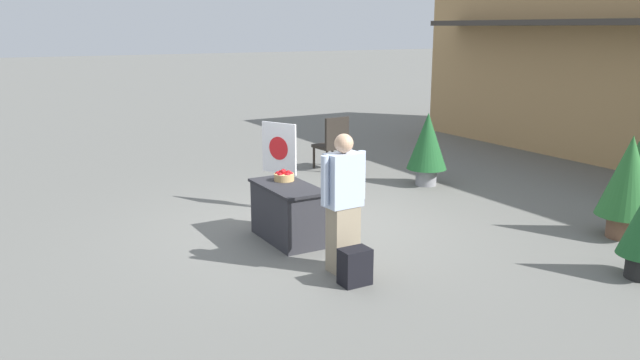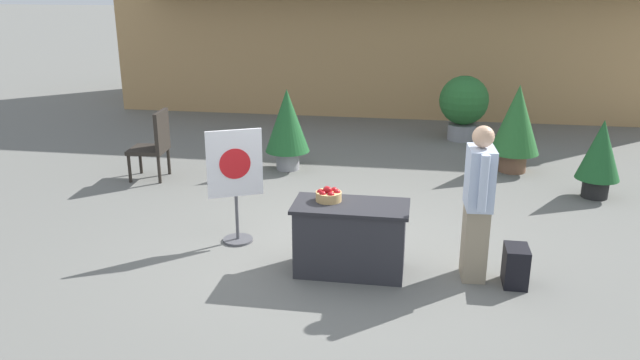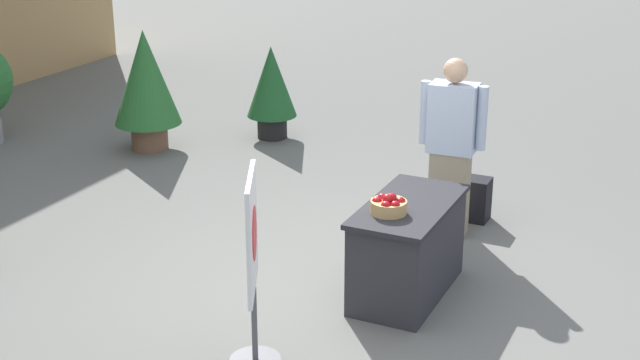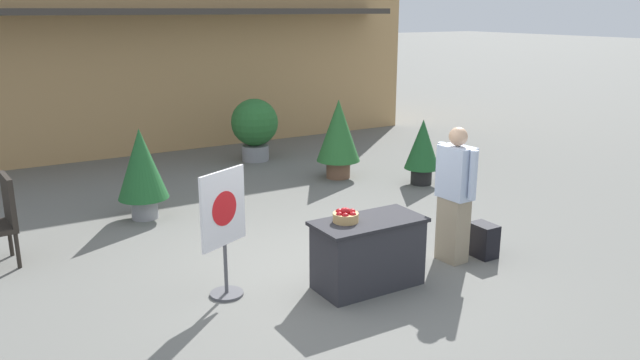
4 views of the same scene
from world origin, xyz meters
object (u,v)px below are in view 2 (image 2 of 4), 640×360
poster_board (235,180)px  potted_plant_far_left (464,103)px  backpack (516,266)px  potted_plant_near_left (600,154)px  potted_plant_near_right (287,123)px  patio_chair (155,142)px  potted_plant_far_right (517,123)px  display_table (350,238)px  apple_basket (329,195)px  person_visitor (478,203)px

poster_board → potted_plant_far_left: 6.21m
backpack → potted_plant_near_left: potted_plant_near_left is taller
potted_plant_far_left → potted_plant_near_right: (-2.95, -2.47, 0.06)m
patio_chair → potted_plant_far_right: potted_plant_far_right is taller
display_table → potted_plant_near_right: potted_plant_near_right is taller
apple_basket → patio_chair: 4.15m
apple_basket → poster_board: poster_board is taller
potted_plant_far_left → person_visitor: bearing=-91.7°
potted_plant_near_right → potted_plant_near_left: 4.74m
display_table → person_visitor: size_ratio=0.74×
apple_basket → potted_plant_far_left: (1.73, 5.99, -0.12)m
potted_plant_near_right → potted_plant_far_right: (3.67, 0.47, 0.04)m
potted_plant_far_left → potted_plant_near_right: 3.85m
potted_plant_far_right → poster_board: bearing=-136.3°
display_table → potted_plant_near_left: 4.38m
apple_basket → display_table: bearing=-16.7°
display_table → person_visitor: (1.30, 0.07, 0.45)m
apple_basket → person_visitor: person_visitor is taller
potted_plant_near_left → poster_board: bearing=-153.1°
display_table → poster_board: bearing=157.9°
backpack → potted_plant_far_left: potted_plant_far_left is taller
person_visitor → potted_plant_far_left: person_visitor is taller
poster_board → potted_plant_far_left: size_ratio=1.10×
poster_board → patio_chair: poster_board is taller
person_visitor → display_table: bearing=0.0°
display_table → poster_board: poster_board is taller
person_visitor → potted_plant_near_left: 3.47m
potted_plant_far_left → potted_plant_near_left: size_ratio=1.09×
display_table → backpack: size_ratio=2.92×
backpack → potted_plant_near_left: size_ratio=0.37×
display_table → potted_plant_far_left: 6.25m
poster_board → potted_plant_near_left: bearing=91.0°
patio_chair → apple_basket: bearing=135.1°
potted_plant_near_right → person_visitor: bearing=-51.8°
backpack → patio_chair: 5.85m
display_table → apple_basket: 0.52m
person_visitor → potted_plant_far_right: bearing=-105.9°
patio_chair → potted_plant_near_left: bearing=177.2°
potted_plant_far_right → potted_plant_far_left: bearing=109.8°
apple_basket → potted_plant_near_left: potted_plant_near_left is taller
person_visitor → poster_board: (-2.74, 0.51, -0.06)m
potted_plant_far_left → potted_plant_far_right: 2.13m
potted_plant_far_left → display_table: bearing=-103.7°
display_table → apple_basket: (-0.25, 0.07, 0.45)m
potted_plant_near_left → patio_chair: bearing=-178.3°
patio_chair → potted_plant_near_left: size_ratio=0.95×
apple_basket → person_visitor: bearing=-0.1°
potted_plant_far_left → poster_board: bearing=-118.0°
display_table → potted_plant_far_left: bearing=76.3°
person_visitor → potted_plant_far_left: 5.99m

